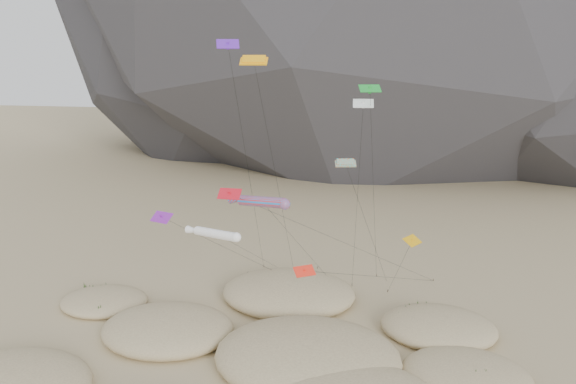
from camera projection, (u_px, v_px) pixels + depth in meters
The scene contains 9 objects.
ground at pixel (251, 381), 47.46m from camera, with size 500.00×500.00×0.00m, color #CCB789.
dunes at pixel (259, 351), 50.93m from camera, with size 48.65×38.54×4.03m.
dune_grass at pixel (251, 349), 51.12m from camera, with size 43.09×28.50×1.49m.
kite_stakes at pixel (333, 277), 69.75m from camera, with size 23.01×5.80×0.30m.
rainbow_tube_kite at pixel (260, 202), 53.68m from camera, with size 9.78×14.29×14.11m.
white_tube_kite at pixel (214, 234), 53.27m from camera, with size 6.61×19.87×11.11m.
orange_parafoil at pixel (254, 64), 54.15m from camera, with size 3.04×12.84×26.95m.
multi_parafoil at pixel (346, 166), 52.25m from camera, with size 4.95×15.01×17.56m.
delta_kites at pixel (295, 169), 54.41m from camera, with size 28.85×21.62×28.29m.
Camera 1 is at (11.79, -40.91, 26.57)m, focal length 35.00 mm.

